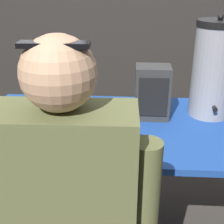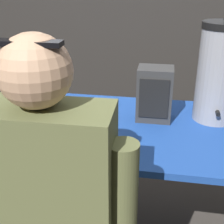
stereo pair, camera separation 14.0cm
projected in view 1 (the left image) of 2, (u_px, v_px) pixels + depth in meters
The scene contains 5 objects.
folding_table at pixel (130, 134), 1.44m from camera, with size 1.41×0.70×0.72m.
donut_box at pixel (71, 115), 1.47m from camera, with size 0.41×0.33×0.05m.
coffee_urn at pixel (214, 70), 1.44m from camera, with size 0.20×0.23×0.47m.
cell_phone at pixel (107, 144), 1.25m from camera, with size 0.08×0.14×0.01m.
space_heater at pixel (152, 92), 1.45m from camera, with size 0.16×0.13×0.25m.
Camera 1 is at (-0.01, -1.28, 1.35)m, focal length 50.00 mm.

